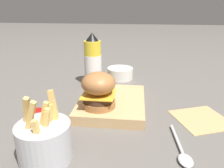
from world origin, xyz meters
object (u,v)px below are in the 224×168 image
object	(u,v)px
burger	(99,90)
spoon	(183,154)
serving_board	(112,103)
ketchup_bottle	(93,62)
side_bowl	(120,73)
fries_basket	(44,141)

from	to	relation	value
burger	spoon	size ratio (longest dim) A/B	0.65
serving_board	spoon	bearing A→B (deg)	39.40
ketchup_bottle	side_bowl	size ratio (longest dim) A/B	1.88
serving_board	spoon	size ratio (longest dim) A/B	1.60
serving_board	side_bowl	world-z (taller)	side_bowl
fries_basket	side_bowl	world-z (taller)	fries_basket
serving_board	burger	size ratio (longest dim) A/B	2.47
burger	spoon	distance (m)	0.28
spoon	fries_basket	bearing A→B (deg)	-86.99
ketchup_bottle	fries_basket	world-z (taller)	ketchup_bottle
ketchup_bottle	serving_board	bearing A→B (deg)	26.69
burger	side_bowl	xyz separation A→B (m)	(-0.35, 0.03, -0.06)
ketchup_bottle	side_bowl	bearing A→B (deg)	130.92
fries_basket	side_bowl	distance (m)	0.57
serving_board	fries_basket	bearing A→B (deg)	-23.32
side_bowl	spoon	size ratio (longest dim) A/B	0.70
serving_board	burger	world-z (taller)	burger
fries_basket	spoon	bearing A→B (deg)	97.50
burger	serving_board	bearing A→B (deg)	151.89
burger	side_bowl	size ratio (longest dim) A/B	0.93
fries_basket	serving_board	bearing A→B (deg)	156.68
ketchup_bottle	spoon	distance (m)	0.52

